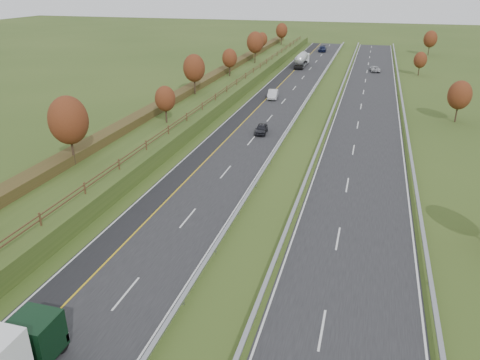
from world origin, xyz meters
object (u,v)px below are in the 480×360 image
object	(u,v)px
road_tanker	(302,59)
car_small_far	(322,49)
car_oncoming	(375,69)
car_silver_mid	(273,94)
car_dark_near	(261,129)

from	to	relation	value
road_tanker	car_small_far	world-z (taller)	road_tanker
road_tanker	car_small_far	size ratio (longest dim) A/B	1.98
car_small_far	road_tanker	bearing A→B (deg)	-97.02
car_small_far	car_oncoming	xyz separation A→B (m)	(16.45, -31.63, -0.16)
car_silver_mid	car_small_far	xyz separation A→B (m)	(1.76, 66.09, 0.01)
car_dark_near	car_oncoming	size ratio (longest dim) A/B	0.84
road_tanker	car_small_far	distance (m)	29.44
car_silver_mid	car_small_far	world-z (taller)	car_small_far
car_dark_near	car_oncoming	xyz separation A→B (m)	(15.23, 56.57, -0.02)
car_small_far	car_oncoming	world-z (taller)	car_small_far
car_dark_near	car_oncoming	world-z (taller)	car_dark_near
car_small_far	car_dark_near	bearing A→B (deg)	-92.34
car_oncoming	car_small_far	bearing A→B (deg)	-70.05
road_tanker	car_oncoming	distance (m)	18.62
road_tanker	car_oncoming	size ratio (longest dim) A/B	2.37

